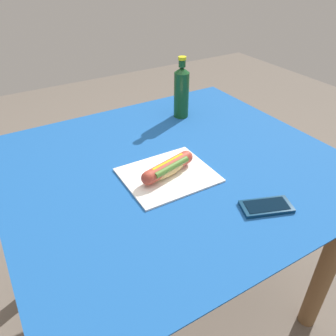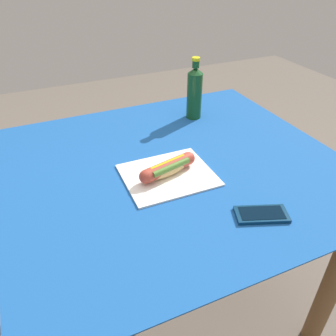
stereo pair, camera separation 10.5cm
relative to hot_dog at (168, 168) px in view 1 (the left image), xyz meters
The scene contains 6 objects.
ground_plane 0.78m from the hot_dog, 132.03° to the right, with size 6.00×6.00×0.00m, color #6B6056.
dining_table 0.17m from the hot_dog, 132.03° to the right, with size 1.11×1.01×0.74m.
paper_wrapper 0.03m from the hot_dog, 76.19° to the right, with size 0.28×0.24×0.01m, color white.
hot_dog is the anchor object (origin of this frame).
cell_phone 0.32m from the hot_dog, 119.58° to the left, with size 0.16×0.11×0.01m.
soda_bottle 0.45m from the hot_dog, 127.91° to the right, with size 0.06×0.06×0.25m.
Camera 1 is at (0.50, 0.80, 1.36)m, focal length 35.76 mm.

